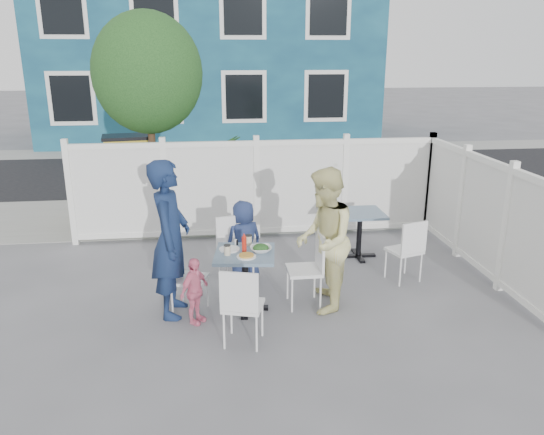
{
  "coord_description": "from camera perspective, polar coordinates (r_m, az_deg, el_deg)",
  "views": [
    {
      "loc": [
        -0.63,
        -5.86,
        2.92
      ],
      "look_at": [
        0.09,
        0.24,
        1.01
      ],
      "focal_mm": 35.0,
      "sensor_mm": 36.0,
      "label": 1
    }
  ],
  "objects": [
    {
      "name": "pepper_shaker",
      "position": [
        6.34,
        -3.78,
        -2.69
      ],
      "size": [
        0.03,
        0.03,
        0.06
      ],
      "primitive_type": "cylinder",
      "color": "black",
      "rests_on": "main_table"
    },
    {
      "name": "near_sidewalk",
      "position": [
        10.11,
        -2.91,
        0.53
      ],
      "size": [
        24.0,
        2.6,
        0.01
      ],
      "primitive_type": "cube",
      "color": "gray",
      "rests_on": "ground"
    },
    {
      "name": "street",
      "position": [
        13.69,
        -3.99,
        4.97
      ],
      "size": [
        24.0,
        5.0,
        0.01
      ],
      "primitive_type": "cube",
      "color": "black",
      "rests_on": "ground"
    },
    {
      "name": "fence_right",
      "position": [
        7.71,
        21.65,
        -0.02
      ],
      "size": [
        0.08,
        3.66,
        1.6
      ],
      "rotation": [
        0.0,
        0.0,
        1.57
      ],
      "color": "white",
      "rests_on": "ground"
    },
    {
      "name": "utility_cabinet",
      "position": [
        10.21,
        -15.15,
        4.23
      ],
      "size": [
        0.84,
        0.65,
        1.43
      ],
      "primitive_type": "cube",
      "rotation": [
        0.0,
        0.0,
        0.14
      ],
      "color": "gold",
      "rests_on": "ground"
    },
    {
      "name": "building",
      "position": [
        19.85,
        -6.71,
        17.44
      ],
      "size": [
        11.0,
        6.0,
        6.0
      ],
      "color": "navy",
      "rests_on": "ground"
    },
    {
      "name": "coffee_cup_a",
      "position": [
        6.04,
        -4.83,
        -3.54
      ],
      "size": [
        0.07,
        0.07,
        0.11
      ],
      "primitive_type": "cylinder",
      "color": "beige",
      "rests_on": "main_table"
    },
    {
      "name": "plate_side",
      "position": [
        6.21,
        -4.61,
        -3.41
      ],
      "size": [
        0.24,
        0.24,
        0.02
      ],
      "primitive_type": "cylinder",
      "color": "white",
      "rests_on": "main_table"
    },
    {
      "name": "far_sidewalk",
      "position": [
        16.73,
        -4.55,
        7.22
      ],
      "size": [
        24.0,
        1.6,
        0.01
      ],
      "primitive_type": "cube",
      "color": "gray",
      "rests_on": "ground"
    },
    {
      "name": "chair_near",
      "position": [
        5.44,
        -3.3,
        -9.03
      ],
      "size": [
        0.48,
        0.48,
        0.87
      ],
      "rotation": [
        0.0,
        0.0,
        -0.28
      ],
      "color": "white",
      "rests_on": "ground"
    },
    {
      "name": "salad_bowl",
      "position": [
        6.12,
        -1.21,
        -3.42
      ],
      "size": [
        0.25,
        0.25,
        0.06
      ],
      "primitive_type": "imported",
      "color": "white",
      "rests_on": "main_table"
    },
    {
      "name": "plate_main",
      "position": [
        5.98,
        -2.77,
        -4.21
      ],
      "size": [
        0.22,
        0.22,
        0.01
      ],
      "primitive_type": "cylinder",
      "color": "white",
      "rests_on": "main_table"
    },
    {
      "name": "toddler",
      "position": [
        6.0,
        -8.34,
        -7.83
      ],
      "size": [
        0.42,
        0.48,
        0.77
      ],
      "primitive_type": "imported",
      "rotation": [
        0.0,
        0.0,
        0.93
      ],
      "color": "pink",
      "rests_on": "ground"
    },
    {
      "name": "fence_back",
      "position": [
        8.56,
        -1.66,
        2.86
      ],
      "size": [
        5.86,
        0.08,
        1.6
      ],
      "color": "white",
      "rests_on": "ground"
    },
    {
      "name": "potted_shrub_a",
      "position": [
        9.21,
        -5.43,
        3.9
      ],
      "size": [
        1.14,
        1.14,
        1.59
      ],
      "primitive_type": "imported",
      "rotation": [
        0.0,
        0.0,
        4.36
      ],
      "color": "#183B17",
      "rests_on": "ground"
    },
    {
      "name": "potted_shrub_b",
      "position": [
        9.39,
        7.23,
        3.8
      ],
      "size": [
        1.25,
        1.42,
        1.49
      ],
      "primitive_type": "imported",
      "rotation": [
        0.0,
        0.0,
        4.64
      ],
      "color": "#183B17",
      "rests_on": "ground"
    },
    {
      "name": "ground",
      "position": [
        6.58,
        -0.57,
        -9.05
      ],
      "size": [
        80.0,
        80.0,
        0.0
      ],
      "primitive_type": "plane",
      "color": "slate"
    },
    {
      "name": "chair_spare",
      "position": [
        7.15,
        14.44,
        -3.04
      ],
      "size": [
        0.49,
        0.48,
        0.86
      ],
      "rotation": [
        0.0,
        0.0,
        0.32
      ],
      "color": "white",
      "rests_on": "ground"
    },
    {
      "name": "man",
      "position": [
        6.08,
        -10.87,
        -2.31
      ],
      "size": [
        0.51,
        0.71,
        1.82
      ],
      "primitive_type": "imported",
      "rotation": [
        0.0,
        0.0,
        1.45
      ],
      "color": "#15254A",
      "rests_on": "ground"
    },
    {
      "name": "ketchup_bottle",
      "position": [
        6.12,
        -3.01,
        -2.89
      ],
      "size": [
        0.06,
        0.06,
        0.18
      ],
      "primitive_type": "cylinder",
      "color": "red",
      "rests_on": "main_table"
    },
    {
      "name": "chair_back",
      "position": [
        6.88,
        -4.1,
        -3.1
      ],
      "size": [
        0.5,
        0.49,
        0.9
      ],
      "rotation": [
        0.0,
        0.0,
        3.39
      ],
      "color": "white",
      "rests_on": "ground"
    },
    {
      "name": "salt_shaker",
      "position": [
        6.35,
        -3.92,
        -2.66
      ],
      "size": [
        0.03,
        0.03,
        0.07
      ],
      "primitive_type": "cylinder",
      "color": "white",
      "rests_on": "main_table"
    },
    {
      "name": "tree",
      "position": [
        9.21,
        -13.26,
        14.84
      ],
      "size": [
        1.8,
        1.62,
        3.59
      ],
      "color": "#382316",
      "rests_on": "ground"
    },
    {
      "name": "boy",
      "position": [
        7.02,
        -3.05,
        -2.5
      ],
      "size": [
        0.62,
        0.53,
        1.08
      ],
      "primitive_type": "imported",
      "rotation": [
        0.0,
        0.0,
        3.55
      ],
      "color": "navy",
      "rests_on": "ground"
    },
    {
      "name": "woman",
      "position": [
        6.14,
        5.59,
        -2.47
      ],
      "size": [
        0.79,
        0.94,
        1.7
      ],
      "primitive_type": "imported",
      "rotation": [
        0.0,
        0.0,
        -1.77
      ],
      "color": "gold",
      "rests_on": "ground"
    },
    {
      "name": "spare_table",
      "position": [
        7.86,
        9.42,
        -0.51
      ],
      "size": [
        0.67,
        0.67,
        0.7
      ],
      "rotation": [
        0.0,
        0.0,
        -0.0
      ],
      "color": "#395470",
      "rests_on": "ground"
    },
    {
      "name": "chair_right",
      "position": [
        6.32,
        4.19,
        -4.92
      ],
      "size": [
        0.4,
        0.42,
        0.92
      ],
      "rotation": [
        0.0,
        0.0,
        1.57
      ],
      "color": "white",
      "rests_on": "ground"
    },
    {
      "name": "main_table",
      "position": [
        6.17,
        -2.92,
        -5.19
      ],
      "size": [
        0.76,
        0.76,
        0.72
      ],
      "rotation": [
        0.0,
        0.0,
        -0.13
      ],
      "color": "#395470",
      "rests_on": "ground"
    },
    {
      "name": "chair_left",
      "position": [
        6.24,
        -9.56,
        -5.81
      ],
      "size": [
        0.48,
        0.49,
        0.85
      ],
      "rotation": [
        0.0,
        0.0,
        -1.91
      ],
      "color": "white",
      "rests_on": "ground"
    },
    {
      "name": "coffee_cup_b",
      "position": [
        6.33,
        -2.53,
        -2.48
      ],
      "size": [
        0.08,
        0.08,
        0.12
      ],
      "primitive_type": "cylinder",
      "color": "beige",
      "rests_on": "main_table"
    }
  ]
}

